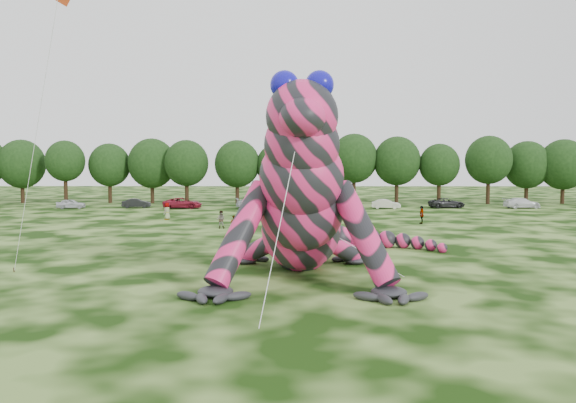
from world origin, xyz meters
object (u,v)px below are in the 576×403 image
(tree_7, at_px, (237,172))
(spectator_1, at_px, (221,220))
(tree_8, at_px, (277,174))
(spectator_5, at_px, (361,232))
(flying_kite, at_px, (55,14))
(car_3, at_px, (254,203))
(tree_10, at_px, (354,169))
(tree_3, at_px, (65,172))
(tree_9, at_px, (312,175))
(spectator_4, at_px, (167,211))
(tree_6, at_px, (187,172))
(car_5, at_px, (386,204))
(spectator_3, at_px, (422,215))
(car_2, at_px, (183,203))
(car_7, at_px, (522,203))
(car_1, at_px, (136,203))
(tree_5, at_px, (152,171))
(tree_15, at_px, (563,172))
(spectator_0, at_px, (234,225))
(inflatable_gecko, at_px, (301,178))
(tree_13, at_px, (488,170))
(car_4, at_px, (315,203))
(car_6, at_px, (447,203))
(tree_12, at_px, (439,174))
(car_0, at_px, (71,204))
(tree_4, at_px, (110,173))
(tree_14, at_px, (527,172))
(tree_11, at_px, (397,170))

(tree_7, bearing_deg, spectator_1, -87.28)
(tree_8, height_order, spectator_5, tree_8)
(flying_kite, bearing_deg, car_3, 81.39)
(flying_kite, distance_m, tree_10, 60.20)
(tree_3, xyz_separation_m, tree_9, (36.78, 0.28, -0.38))
(spectator_4, bearing_deg, tree_6, -149.35)
(car_5, xyz_separation_m, spectator_5, (-7.36, -32.64, 0.29))
(tree_3, height_order, spectator_3, tree_3)
(car_2, relative_size, car_7, 1.08)
(car_1, bearing_deg, tree_3, 49.60)
(tree_5, bearing_deg, tree_15, -0.62)
(tree_5, relative_size, tree_7, 1.03)
(tree_5, bearing_deg, spectator_0, -66.34)
(inflatable_gecko, relative_size, tree_13, 2.09)
(spectator_0, xyz_separation_m, spectator_3, (18.04, 8.63, 0.08))
(tree_13, xyz_separation_m, car_4, (-26.04, -7.80, -4.37))
(tree_8, bearing_deg, spectator_4, -116.20)
(car_3, bearing_deg, car_1, 76.64)
(car_1, xyz_separation_m, car_2, (6.50, -0.88, 0.09))
(spectator_1, bearing_deg, car_1, -53.41)
(car_4, relative_size, car_5, 1.07)
(car_4, relative_size, car_7, 0.85)
(inflatable_gecko, height_order, spectator_1, inflatable_gecko)
(tree_9, relative_size, tree_10, 0.83)
(tree_15, bearing_deg, car_6, -158.13)
(car_6, distance_m, spectator_4, 38.04)
(tree_8, height_order, spectator_0, tree_8)
(tree_15, xyz_separation_m, car_7, (-9.40, -8.33, -4.12))
(car_2, bearing_deg, tree_3, 69.42)
(tree_12, xyz_separation_m, car_0, (-51.64, -9.13, -3.85))
(tree_4, relative_size, spectator_3, 5.00)
(flying_kite, relative_size, tree_7, 1.66)
(car_2, distance_m, car_7, 45.74)
(spectator_3, bearing_deg, flying_kite, -29.14)
(tree_6, height_order, car_7, tree_6)
(inflatable_gecko, xyz_separation_m, tree_13, (28.56, 51.08, -0.24))
(tree_14, bearing_deg, car_3, -166.46)
(tree_7, relative_size, tree_8, 1.06)
(tree_8, bearing_deg, car_6, -16.68)
(tree_4, distance_m, spectator_0, 43.77)
(tree_7, xyz_separation_m, car_3, (3.03, -7.84, -4.02))
(tree_8, height_order, car_3, tree_8)
(car_2, height_order, car_6, car_2)
(tree_5, bearing_deg, tree_3, -173.80)
(tree_3, relative_size, tree_4, 1.04)
(car_4, distance_m, car_5, 9.54)
(tree_12, xyz_separation_m, spectator_4, (-35.47, -23.61, -3.57))
(tree_11, height_order, car_1, tree_11)
(tree_11, xyz_separation_m, car_4, (-12.69, -8.87, -4.34))
(car_6, bearing_deg, car_5, 90.83)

